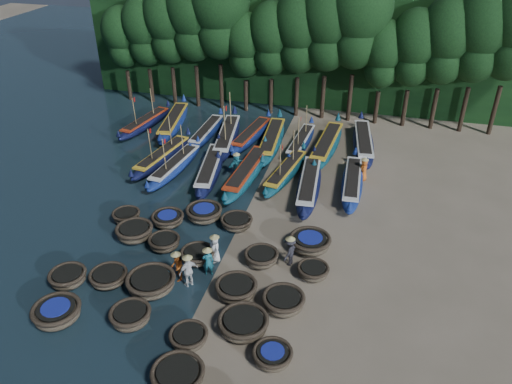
% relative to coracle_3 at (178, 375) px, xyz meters
% --- Properties ---
extents(ground, '(120.00, 120.00, 0.00)m').
position_rel_coracle_3_xyz_m(ground, '(-0.73, 9.15, -0.42)').
color(ground, '#7F705C').
rests_on(ground, ground).
extents(foliage_wall, '(40.00, 3.00, 10.00)m').
position_rel_coracle_3_xyz_m(foliage_wall, '(-0.73, 32.65, 4.58)').
color(foliage_wall, black).
rests_on(foliage_wall, ground).
extents(coracle_3, '(2.21, 2.21, 0.74)m').
position_rel_coracle_3_xyz_m(coracle_3, '(0.00, 0.00, 0.00)').
color(coracle_3, brown).
rests_on(coracle_3, ground).
extents(coracle_5, '(2.77, 2.77, 0.83)m').
position_rel_coracle_3_xyz_m(coracle_5, '(-6.67, 1.82, 0.06)').
color(coracle_5, brown).
rests_on(coracle_5, ground).
extents(coracle_6, '(1.99, 1.99, 0.78)m').
position_rel_coracle_3_xyz_m(coracle_6, '(-3.33, 2.50, 0.03)').
color(coracle_6, brown).
rests_on(coracle_6, ground).
extents(coracle_7, '(1.77, 1.77, 0.64)m').
position_rel_coracle_3_xyz_m(coracle_7, '(-0.33, 2.04, -0.05)').
color(coracle_7, brown).
rests_on(coracle_7, ground).
extents(coracle_8, '(2.77, 2.77, 0.77)m').
position_rel_coracle_3_xyz_m(coracle_8, '(1.78, 3.33, 0.02)').
color(coracle_8, brown).
rests_on(coracle_8, ground).
extents(coracle_9, '(1.87, 1.87, 0.63)m').
position_rel_coracle_3_xyz_m(coracle_9, '(3.43, 1.97, -0.05)').
color(coracle_9, brown).
rests_on(coracle_9, ground).
extents(coracle_10, '(2.03, 2.03, 0.74)m').
position_rel_coracle_3_xyz_m(coracle_10, '(-7.61, 4.18, 0.00)').
color(coracle_10, brown).
rests_on(coracle_10, ground).
extents(coracle_11, '(1.95, 1.95, 0.64)m').
position_rel_coracle_3_xyz_m(coracle_11, '(-5.69, 4.78, -0.05)').
color(coracle_11, brown).
rests_on(coracle_11, ground).
extents(coracle_12, '(2.79, 2.79, 0.85)m').
position_rel_coracle_3_xyz_m(coracle_12, '(-3.37, 4.80, 0.06)').
color(coracle_12, brown).
rests_on(coracle_12, ground).
extents(coracle_13, '(2.10, 2.10, 0.80)m').
position_rel_coracle_3_xyz_m(coracle_13, '(0.83, 5.43, 0.04)').
color(coracle_13, brown).
rests_on(coracle_13, ground).
extents(coracle_14, '(2.23, 2.23, 0.80)m').
position_rel_coracle_3_xyz_m(coracle_14, '(3.23, 5.16, 0.04)').
color(coracle_14, brown).
rests_on(coracle_14, ground).
extents(coracle_15, '(2.22, 2.22, 0.82)m').
position_rel_coracle_3_xyz_m(coracle_15, '(-6.12, 8.55, 0.05)').
color(coracle_15, brown).
rests_on(coracle_15, ground).
extents(coracle_16, '(2.12, 2.12, 0.70)m').
position_rel_coracle_3_xyz_m(coracle_16, '(-4.12, 8.13, -0.02)').
color(coracle_16, brown).
rests_on(coracle_16, ground).
extents(coracle_17, '(2.17, 2.17, 0.69)m').
position_rel_coracle_3_xyz_m(coracle_17, '(-1.94, 7.54, -0.03)').
color(coracle_17, brown).
rests_on(coracle_17, ground).
extents(coracle_18, '(1.98, 1.98, 0.72)m').
position_rel_coracle_3_xyz_m(coracle_18, '(1.40, 8.19, -0.01)').
color(coracle_18, brown).
rests_on(coracle_18, ground).
extents(coracle_19, '(1.67, 1.67, 0.64)m').
position_rel_coracle_3_xyz_m(coracle_19, '(4.23, 7.82, -0.05)').
color(coracle_19, brown).
rests_on(coracle_19, ground).
extents(coracle_20, '(1.70, 1.70, 0.65)m').
position_rel_coracle_3_xyz_m(coracle_20, '(-7.41, 10.06, -0.05)').
color(coracle_20, brown).
rests_on(coracle_20, ground).
extents(coracle_21, '(1.95, 1.95, 0.69)m').
position_rel_coracle_3_xyz_m(coracle_21, '(-4.86, 10.35, -0.02)').
color(coracle_21, brown).
rests_on(coracle_21, ground).
extents(coracle_22, '(2.22, 2.22, 0.80)m').
position_rel_coracle_3_xyz_m(coracle_22, '(-2.96, 11.41, 0.04)').
color(coracle_22, brown).
rests_on(coracle_22, ground).
extents(coracle_23, '(2.04, 2.04, 0.67)m').
position_rel_coracle_3_xyz_m(coracle_23, '(-0.82, 11.09, -0.04)').
color(coracle_23, brown).
rests_on(coracle_23, ground).
extents(coracle_24, '(2.51, 2.51, 0.82)m').
position_rel_coracle_3_xyz_m(coracle_24, '(3.70, 10.06, 0.06)').
color(coracle_24, brown).
rests_on(coracle_24, ground).
extents(long_boat_2, '(2.60, 7.75, 3.33)m').
position_rel_coracle_3_xyz_m(long_boat_2, '(-8.37, 17.64, 0.11)').
color(long_boat_2, '#0E1235').
rests_on(long_boat_2, ground).
extents(long_boat_3, '(2.16, 7.59, 3.24)m').
position_rel_coracle_3_xyz_m(long_boat_3, '(-6.92, 16.52, 0.09)').
color(long_boat_3, navy).
rests_on(long_boat_3, ground).
extents(long_boat_4, '(2.74, 8.30, 1.48)m').
position_rel_coracle_3_xyz_m(long_boat_4, '(-4.34, 16.60, 0.14)').
color(long_boat_4, '#0E1235').
rests_on(long_boat_4, ground).
extents(long_boat_5, '(2.09, 8.77, 1.55)m').
position_rel_coracle_3_xyz_m(long_boat_5, '(-1.74, 16.74, 0.17)').
color(long_boat_5, '#10485A').
rests_on(long_boat_5, ground).
extents(long_boat_6, '(2.55, 7.46, 3.21)m').
position_rel_coracle_3_xyz_m(long_boat_6, '(0.81, 17.60, 0.09)').
color(long_boat_6, '#10485A').
rests_on(long_boat_6, ground).
extents(long_boat_7, '(2.08, 8.50, 1.50)m').
position_rel_coracle_3_xyz_m(long_boat_7, '(2.64, 16.16, 0.15)').
color(long_boat_7, '#0E1235').
rests_on(long_boat_7, ground).
extents(long_boat_8, '(1.69, 7.94, 1.40)m').
position_rel_coracle_3_xyz_m(long_boat_8, '(5.37, 17.24, 0.11)').
color(long_boat_8, navy).
rests_on(long_boat_8, ground).
extents(long_boat_9, '(2.49, 7.41, 3.19)m').
position_rel_coracle_3_xyz_m(long_boat_9, '(-12.30, 23.12, 0.09)').
color(long_boat_9, '#0E1235').
rests_on(long_boat_9, ground).
extents(long_boat_10, '(2.89, 8.71, 1.55)m').
position_rel_coracle_3_xyz_m(long_boat_10, '(-10.02, 23.68, 0.17)').
color(long_boat_10, navy).
rests_on(long_boat_10, ground).
extents(long_boat_11, '(1.41, 7.41, 1.30)m').
position_rel_coracle_3_xyz_m(long_boat_11, '(-6.73, 22.64, 0.08)').
color(long_boat_11, navy).
rests_on(long_boat_11, ground).
extents(long_boat_12, '(2.89, 8.93, 3.84)m').
position_rel_coracle_3_xyz_m(long_boat_12, '(-4.75, 21.91, 0.19)').
color(long_boat_12, '#0E1235').
rests_on(long_boat_12, ground).
extents(long_boat_13, '(2.44, 7.66, 1.36)m').
position_rel_coracle_3_xyz_m(long_boat_13, '(-3.08, 22.97, 0.10)').
color(long_boat_13, navy).
rests_on(long_boat_13, ground).
extents(long_boat_14, '(2.14, 8.87, 1.56)m').
position_rel_coracle_3_xyz_m(long_boat_14, '(-1.25, 22.24, 0.18)').
color(long_boat_14, '#10485A').
rests_on(long_boat_14, ground).
extents(long_boat_15, '(1.81, 7.38, 3.14)m').
position_rel_coracle_3_xyz_m(long_boat_15, '(0.97, 22.64, 0.08)').
color(long_boat_15, navy).
rests_on(long_boat_15, ground).
extents(long_boat_16, '(2.27, 9.08, 1.60)m').
position_rel_coracle_3_xyz_m(long_boat_16, '(2.99, 22.40, 0.19)').
color(long_boat_16, '#10485A').
rests_on(long_boat_16, ground).
extents(long_boat_17, '(2.58, 8.76, 1.55)m').
position_rel_coracle_3_xyz_m(long_boat_17, '(5.64, 23.59, 0.17)').
color(long_boat_17, '#0E1235').
rests_on(long_boat_17, ground).
extents(fisherman_0, '(0.90, 0.94, 1.82)m').
position_rel_coracle_3_xyz_m(fisherman_0, '(-1.03, 7.78, 0.45)').
color(fisherman_0, silver).
rests_on(fisherman_0, ground).
extents(fisherman_1, '(0.68, 0.55, 1.82)m').
position_rel_coracle_3_xyz_m(fisherman_1, '(-1.01, 6.63, 0.49)').
color(fisherman_1, '#195E6C').
rests_on(fisherman_1, ground).
extents(fisherman_2, '(0.87, 0.97, 1.85)m').
position_rel_coracle_3_xyz_m(fisherman_2, '(-2.41, 5.88, 0.46)').
color(fisherman_2, '#D05D1B').
rests_on(fisherman_2, ground).
extents(fisherman_3, '(0.93, 1.24, 1.91)m').
position_rel_coracle_3_xyz_m(fisherman_3, '(2.87, 8.48, 0.47)').
color(fisherman_3, black).
rests_on(fisherman_3, ground).
extents(fisherman_4, '(1.01, 1.09, 2.00)m').
position_rel_coracle_3_xyz_m(fisherman_4, '(-1.68, 5.60, 0.53)').
color(fisherman_4, silver).
rests_on(fisherman_4, ground).
extents(fisherman_5, '(1.31, 1.56, 1.89)m').
position_rel_coracle_3_xyz_m(fisherman_5, '(-2.59, 17.19, 0.46)').
color(fisherman_5, '#195E6C').
rests_on(fisherman_5, ground).
extents(fisherman_6, '(0.56, 0.82, 1.82)m').
position_rel_coracle_3_xyz_m(fisherman_6, '(6.00, 18.73, 0.45)').
color(fisherman_6, '#D05D1B').
rests_on(fisherman_6, ground).
extents(tree_0, '(3.68, 3.68, 8.68)m').
position_rel_coracle_3_xyz_m(tree_0, '(-16.73, 29.15, 5.55)').
color(tree_0, black).
rests_on(tree_0, ground).
extents(tree_1, '(4.09, 4.09, 9.65)m').
position_rel_coracle_3_xyz_m(tree_1, '(-14.43, 29.15, 6.23)').
color(tree_1, black).
rests_on(tree_1, ground).
extents(tree_2, '(4.51, 4.51, 10.63)m').
position_rel_coracle_3_xyz_m(tree_2, '(-12.13, 29.15, 6.90)').
color(tree_2, black).
rests_on(tree_2, ground).
extents(tree_3, '(4.92, 4.92, 11.60)m').
position_rel_coracle_3_xyz_m(tree_3, '(-9.83, 29.15, 7.58)').
color(tree_3, black).
rests_on(tree_3, ground).
extents(tree_4, '(5.34, 5.34, 12.58)m').
position_rel_coracle_3_xyz_m(tree_4, '(-7.53, 29.15, 8.25)').
color(tree_4, black).
rests_on(tree_4, ground).
extents(tree_5, '(3.68, 3.68, 8.68)m').
position_rel_coracle_3_xyz_m(tree_5, '(-5.23, 29.15, 5.55)').
color(tree_5, black).
rests_on(tree_5, ground).
extents(tree_6, '(4.09, 4.09, 9.65)m').
position_rel_coracle_3_xyz_m(tree_6, '(-2.93, 29.15, 6.23)').
color(tree_6, black).
rests_on(tree_6, ground).
extents(tree_7, '(4.51, 4.51, 10.63)m').
position_rel_coracle_3_xyz_m(tree_7, '(-0.63, 29.15, 6.90)').
color(tree_7, black).
rests_on(tree_7, ground).
extents(tree_8, '(4.92, 4.92, 11.60)m').
position_rel_coracle_3_xyz_m(tree_8, '(1.67, 29.15, 7.58)').
color(tree_8, black).
rests_on(tree_8, ground).
extents(tree_9, '(5.34, 5.34, 12.58)m').
position_rel_coracle_3_xyz_m(tree_9, '(3.97, 29.15, 8.25)').
color(tree_9, black).
rests_on(tree_9, ground).
extents(tree_10, '(3.68, 3.68, 8.68)m').
position_rel_coracle_3_xyz_m(tree_10, '(6.27, 29.15, 5.55)').
color(tree_10, black).
rests_on(tree_10, ground).
extents(tree_11, '(4.09, 4.09, 9.65)m').
position_rel_coracle_3_xyz_m(tree_11, '(8.57, 29.15, 6.23)').
color(tree_11, black).
rests_on(tree_11, ground).
extents(tree_12, '(4.51, 4.51, 10.63)m').
position_rel_coracle_3_xyz_m(tree_12, '(10.87, 29.15, 6.90)').
color(tree_12, black).
rests_on(tree_12, ground).
extents(tree_13, '(4.92, 4.92, 11.60)m').
position_rel_coracle_3_xyz_m(tree_13, '(13.17, 29.15, 7.58)').
color(tree_13, black).
rests_on(tree_13, ground).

